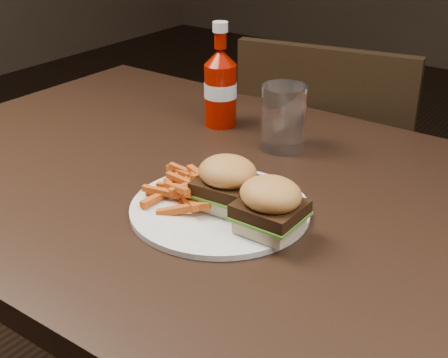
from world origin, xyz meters
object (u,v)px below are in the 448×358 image
Objects in this scene: chair_far at (335,198)px; ketchup_bottle at (220,96)px; tumbler at (283,120)px; plate at (220,209)px; dining_table at (213,191)px.

chair_far is 0.57m from ketchup_bottle.
plate is at bearing -78.92° from tumbler.
ketchup_bottle is 0.99× the size of tumbler.
tumbler is at bearing -9.74° from ketchup_bottle.
tumbler reaches higher than chair_far.
tumbler is at bearing 101.08° from plate.
dining_table is 2.90× the size of chair_far.
ketchup_bottle is at bearing 68.91° from chair_far.
ketchup_bottle is (-0.21, 0.28, 0.06)m from plate.
ketchup_bottle is at bearing 123.79° from dining_table.
chair_far is 1.55× the size of plate.
plate is (0.14, -0.70, 0.33)m from chair_far.
tumbler is (0.09, -0.44, 0.38)m from chair_far.
ketchup_bottle reaches higher than dining_table.
ketchup_bottle reaches higher than chair_far.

